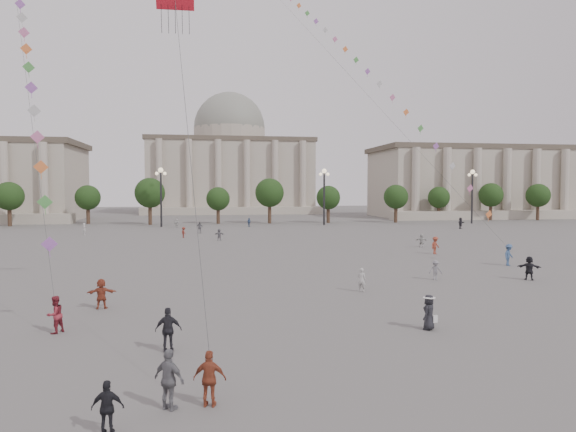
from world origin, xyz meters
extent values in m
plane|color=#54514F|center=(0.00, 0.00, 0.00)|extent=(360.00, 360.00, 0.00)
cube|color=#ADA091|center=(75.00, 95.00, 8.00)|extent=(80.00, 22.00, 16.00)
cube|color=brown|center=(75.00, 95.00, 16.60)|extent=(81.60, 22.44, 1.20)
cube|color=#ADA091|center=(75.00, 82.00, 1.00)|extent=(84.00, 4.00, 2.00)
cube|color=#ADA091|center=(0.00, 130.00, 10.00)|extent=(46.00, 30.00, 20.00)
cube|color=brown|center=(0.00, 130.00, 20.60)|extent=(46.92, 30.60, 1.20)
cube|color=#ADA091|center=(0.00, 113.00, 1.00)|extent=(48.30, 4.00, 2.00)
cylinder|color=#ADA091|center=(0.00, 130.00, 22.50)|extent=(21.00, 21.00, 5.00)
sphere|color=gray|center=(0.00, 130.00, 25.00)|extent=(21.00, 21.00, 21.00)
cylinder|color=#34251A|center=(-42.00, 78.00, 1.76)|extent=(0.70, 0.70, 3.52)
sphere|color=black|center=(-42.00, 78.00, 5.44)|extent=(5.12, 5.12, 5.12)
cylinder|color=#34251A|center=(-30.00, 78.00, 1.76)|extent=(0.70, 0.70, 3.52)
sphere|color=black|center=(-30.00, 78.00, 5.44)|extent=(5.12, 5.12, 5.12)
cylinder|color=#34251A|center=(-18.00, 78.00, 1.76)|extent=(0.70, 0.70, 3.52)
sphere|color=black|center=(-18.00, 78.00, 5.44)|extent=(5.12, 5.12, 5.12)
cylinder|color=#34251A|center=(-6.00, 78.00, 1.76)|extent=(0.70, 0.70, 3.52)
sphere|color=black|center=(-6.00, 78.00, 5.44)|extent=(5.12, 5.12, 5.12)
cylinder|color=#34251A|center=(6.00, 78.00, 1.76)|extent=(0.70, 0.70, 3.52)
sphere|color=black|center=(6.00, 78.00, 5.44)|extent=(5.12, 5.12, 5.12)
cylinder|color=#34251A|center=(18.00, 78.00, 1.76)|extent=(0.70, 0.70, 3.52)
sphere|color=black|center=(18.00, 78.00, 5.44)|extent=(5.12, 5.12, 5.12)
cylinder|color=#34251A|center=(30.00, 78.00, 1.76)|extent=(0.70, 0.70, 3.52)
sphere|color=black|center=(30.00, 78.00, 5.44)|extent=(5.12, 5.12, 5.12)
cylinder|color=#34251A|center=(42.00, 78.00, 1.76)|extent=(0.70, 0.70, 3.52)
sphere|color=black|center=(42.00, 78.00, 5.44)|extent=(5.12, 5.12, 5.12)
cylinder|color=#34251A|center=(54.00, 78.00, 1.76)|extent=(0.70, 0.70, 3.52)
sphere|color=black|center=(54.00, 78.00, 5.44)|extent=(5.12, 5.12, 5.12)
cylinder|color=#34251A|center=(66.00, 78.00, 1.76)|extent=(0.70, 0.70, 3.52)
sphere|color=black|center=(66.00, 78.00, 5.44)|extent=(5.12, 5.12, 5.12)
cylinder|color=#262628|center=(-15.00, 70.00, 5.00)|extent=(0.36, 0.36, 10.00)
sphere|color=#FFE5B2|center=(-15.00, 70.00, 10.20)|extent=(0.90, 0.90, 0.90)
sphere|color=#FFE5B2|center=(-15.70, 70.00, 9.60)|extent=(0.60, 0.60, 0.60)
sphere|color=#FFE5B2|center=(-14.30, 70.00, 9.60)|extent=(0.60, 0.60, 0.60)
cylinder|color=#262628|center=(15.00, 70.00, 5.00)|extent=(0.36, 0.36, 10.00)
sphere|color=#FFE5B2|center=(15.00, 70.00, 10.20)|extent=(0.90, 0.90, 0.90)
sphere|color=#FFE5B2|center=(14.30, 70.00, 9.60)|extent=(0.60, 0.60, 0.60)
sphere|color=#FFE5B2|center=(15.70, 70.00, 9.60)|extent=(0.60, 0.60, 0.60)
cylinder|color=#262628|center=(45.00, 70.00, 5.00)|extent=(0.36, 0.36, 10.00)
sphere|color=#FFE5B2|center=(45.00, 70.00, 10.20)|extent=(0.90, 0.90, 0.90)
sphere|color=#FFE5B2|center=(44.30, 70.00, 9.60)|extent=(0.60, 0.60, 0.60)
sphere|color=#FFE5B2|center=(45.70, 70.00, 9.60)|extent=(0.60, 0.60, 0.60)
imported|color=#395581|center=(0.62, 68.00, 0.81)|extent=(0.99, 0.92, 1.63)
imported|color=black|center=(16.91, 10.29, 0.90)|extent=(1.69, 1.34, 1.79)
imported|color=beige|center=(-12.18, 67.42, 0.83)|extent=(1.28, 1.54, 1.66)
imported|color=slate|center=(10.00, 11.41, 0.74)|extent=(1.05, 0.73, 1.48)
imported|color=beige|center=(17.97, 32.15, 0.77)|extent=(1.50, 0.99, 1.55)
imported|color=brown|center=(16.72, 25.85, 0.92)|extent=(1.37, 1.19, 1.84)
imported|color=black|center=(36.11, 57.51, 0.96)|extent=(1.80, 1.47, 1.93)
imported|color=silver|center=(-24.85, 55.14, 0.88)|extent=(0.70, 0.77, 1.77)
imported|color=slate|center=(-5.28, 43.84, 0.77)|extent=(1.48, 1.02, 1.53)
imported|color=#AEADAA|center=(3.23, 8.05, 0.80)|extent=(0.69, 0.64, 1.59)
imported|color=slate|center=(-8.00, 55.31, 0.90)|extent=(1.08, 0.50, 1.81)
imported|color=maroon|center=(-10.12, 48.44, 0.75)|extent=(0.96, 1.12, 1.51)
imported|color=brown|center=(-6.82, -8.58, 0.88)|extent=(1.11, 0.65, 1.77)
imported|color=#232329|center=(-8.50, -2.84, 0.93)|extent=(1.11, 0.49, 1.86)
imported|color=brown|center=(-12.83, 5.65, 0.86)|extent=(1.64, 0.66, 1.73)
imported|color=slate|center=(-8.05, -8.63, 0.95)|extent=(1.17, 1.04, 1.89)
imported|color=black|center=(-9.62, -10.00, 0.76)|extent=(0.91, 0.43, 1.52)
imported|color=maroon|center=(-13.98, 0.82, 0.88)|extent=(1.04, 1.09, 1.77)
imported|color=#37537D|center=(19.60, 17.17, 0.97)|extent=(1.44, 1.29, 1.93)
imported|color=black|center=(3.71, -1.35, 0.85)|extent=(0.97, 0.97, 1.70)
cone|color=white|center=(3.71, -1.35, 1.62)|extent=(0.52, 0.52, 0.14)
cylinder|color=white|center=(3.71, -1.35, 1.56)|extent=(0.60, 0.60, 0.02)
cube|color=white|center=(3.96, -1.50, 0.55)|extent=(0.22, 0.10, 0.35)
cube|color=red|center=(-8.62, 6.88, 17.88)|extent=(2.20, 0.54, 1.02)
cylinder|color=#3F3F3F|center=(-7.72, -0.85, 9.74)|extent=(0.02, 0.02, 22.53)
cylinder|color=#3F3F3F|center=(-22.71, 23.02, 22.60)|extent=(0.02, 0.02, 63.69)
cube|color=#A55EBD|center=(-14.63, 2.47, 4.06)|extent=(0.76, 0.25, 0.76)
cube|color=#50A24A|center=(-15.28, 4.11, 6.12)|extent=(0.76, 0.25, 0.76)
cube|color=orange|center=(-15.92, 5.76, 8.02)|extent=(0.76, 0.25, 0.76)
cube|color=pink|center=(-16.57, 7.40, 9.83)|extent=(0.76, 0.25, 0.76)
cube|color=silver|center=(-17.21, 9.04, 11.57)|extent=(0.76, 0.25, 0.76)
cube|color=#A55EBD|center=(-17.86, 10.69, 13.25)|extent=(0.76, 0.25, 0.76)
cube|color=#50A24A|center=(-18.51, 12.33, 14.90)|extent=(0.76, 0.25, 0.76)
cube|color=orange|center=(-19.15, 13.98, 16.51)|extent=(0.76, 0.25, 0.76)
cube|color=pink|center=(-19.80, 15.62, 18.09)|extent=(0.76, 0.25, 0.76)
cube|color=silver|center=(-20.45, 17.27, 19.64)|extent=(0.76, 0.25, 0.76)
cube|color=#A55EBD|center=(-21.09, 18.91, 21.17)|extent=(0.76, 0.25, 0.76)
cylinder|color=#3F3F3F|center=(9.23, 41.94, 24.48)|extent=(0.02, 0.02, 70.69)
cube|color=orange|center=(18.77, 19.15, 4.48)|extent=(0.76, 0.25, 0.76)
cube|color=pink|center=(17.94, 21.13, 6.87)|extent=(0.76, 0.25, 0.76)
cube|color=silver|center=(17.11, 23.12, 9.08)|extent=(0.76, 0.25, 0.76)
cube|color=#A55EBD|center=(16.28, 25.10, 11.18)|extent=(0.76, 0.25, 0.76)
cube|color=#50A24A|center=(15.45, 27.08, 13.20)|extent=(0.76, 0.25, 0.76)
cube|color=orange|center=(14.62, 29.06, 15.16)|extent=(0.76, 0.25, 0.76)
cube|color=pink|center=(13.79, 31.04, 17.08)|extent=(0.76, 0.25, 0.76)
cube|color=silver|center=(12.96, 33.02, 18.95)|extent=(0.76, 0.25, 0.76)
cube|color=#A55EBD|center=(12.13, 35.01, 20.78)|extent=(0.76, 0.25, 0.76)
cube|color=#50A24A|center=(11.30, 36.99, 22.59)|extent=(0.76, 0.25, 0.76)
cube|color=orange|center=(10.47, 38.97, 24.37)|extent=(0.76, 0.25, 0.76)
cube|color=pink|center=(9.64, 40.95, 26.13)|extent=(0.76, 0.25, 0.76)
cube|color=silver|center=(8.81, 42.93, 27.86)|extent=(0.76, 0.25, 0.76)
cube|color=#A55EBD|center=(7.98, 44.92, 29.57)|extent=(0.76, 0.25, 0.76)
cube|color=#50A24A|center=(7.15, 46.90, 31.27)|extent=(0.76, 0.25, 0.76)
cube|color=orange|center=(6.32, 48.88, 32.95)|extent=(0.76, 0.25, 0.76)
camera|label=1|loc=(-6.86, -24.47, 6.79)|focal=32.00mm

